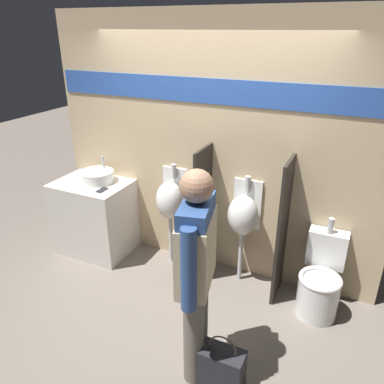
# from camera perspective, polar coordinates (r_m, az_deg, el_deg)

# --- Properties ---
(ground_plane) EXTENTS (16.00, 16.00, 0.00)m
(ground_plane) POSITION_cam_1_polar(r_m,az_deg,el_deg) (4.06, -1.05, -14.59)
(ground_plane) COLOR #70665B
(display_wall) EXTENTS (3.61, 0.07, 2.70)m
(display_wall) POSITION_cam_1_polar(r_m,az_deg,el_deg) (3.90, 2.68, 6.51)
(display_wall) COLOR tan
(display_wall) RESTS_ON ground_plane
(sink_counter) EXTENTS (0.85, 0.62, 0.88)m
(sink_counter) POSITION_cam_1_polar(r_m,az_deg,el_deg) (4.63, -14.61, -3.67)
(sink_counter) COLOR silver
(sink_counter) RESTS_ON ground_plane
(sink_basin) EXTENTS (0.39, 0.39, 0.27)m
(sink_basin) POSITION_cam_1_polar(r_m,az_deg,el_deg) (4.44, -14.27, 2.32)
(sink_basin) COLOR white
(sink_basin) RESTS_ON sink_counter
(cell_phone) EXTENTS (0.07, 0.14, 0.01)m
(cell_phone) POSITION_cam_1_polar(r_m,az_deg,el_deg) (4.21, -13.55, 0.30)
(cell_phone) COLOR #232328
(cell_phone) RESTS_ON sink_counter
(divider_near_counter) EXTENTS (0.03, 0.42, 1.45)m
(divider_near_counter) POSITION_cam_1_polar(r_m,az_deg,el_deg) (3.92, 1.62, -3.42)
(divider_near_counter) COLOR #28231E
(divider_near_counter) RESTS_ON ground_plane
(divider_mid) EXTENTS (0.03, 0.42, 1.45)m
(divider_mid) POSITION_cam_1_polar(r_m,az_deg,el_deg) (3.71, 13.59, -5.83)
(divider_mid) COLOR #28231E
(divider_mid) RESTS_ON ground_plane
(urinal_near_counter) EXTENTS (0.31, 0.30, 1.16)m
(urinal_near_counter) POSITION_cam_1_polar(r_m,az_deg,el_deg) (4.12, -3.31, -1.25)
(urinal_near_counter) COLOR silver
(urinal_near_counter) RESTS_ON ground_plane
(urinal_far) EXTENTS (0.31, 0.30, 1.16)m
(urinal_far) POSITION_cam_1_polar(r_m,az_deg,el_deg) (3.83, 7.81, -3.48)
(urinal_far) COLOR silver
(urinal_far) RESTS_ON ground_plane
(toilet) EXTENTS (0.39, 0.56, 0.91)m
(toilet) POSITION_cam_1_polar(r_m,az_deg,el_deg) (3.83, 18.93, -12.99)
(toilet) COLOR white
(toilet) RESTS_ON ground_plane
(person_in_vest) EXTENTS (0.31, 0.58, 1.71)m
(person_in_vest) POSITION_cam_1_polar(r_m,az_deg,el_deg) (2.67, 0.64, -11.10)
(person_in_vest) COLOR #666056
(person_in_vest) RESTS_ON ground_plane
(shopping_bag) EXTENTS (0.34, 0.19, 0.48)m
(shopping_bag) POSITION_cam_1_polar(r_m,az_deg,el_deg) (3.12, 4.54, -25.12)
(shopping_bag) COLOR #232328
(shopping_bag) RESTS_ON ground_plane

